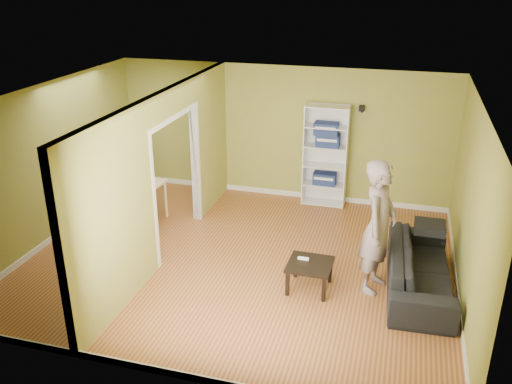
{
  "coord_description": "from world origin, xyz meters",
  "views": [
    {
      "loc": [
        2.27,
        -7.14,
        4.27
      ],
      "look_at": [
        0.2,
        0.2,
        1.1
      ],
      "focal_mm": 38.0,
      "sensor_mm": 36.0,
      "label": 1
    }
  ],
  "objects_px": {
    "person": "(380,216)",
    "coffee_table": "(310,267)",
    "sofa": "(421,262)",
    "chair_far": "(142,186)",
    "bookshelf": "(326,155)",
    "chair_left": "(96,190)",
    "chair_near": "(112,208)",
    "dining_table": "(129,186)"
  },
  "relations": [
    {
      "from": "coffee_table",
      "to": "dining_table",
      "type": "bearing_deg",
      "value": 158.44
    },
    {
      "from": "person",
      "to": "coffee_table",
      "type": "distance_m",
      "value": 1.22
    },
    {
      "from": "bookshelf",
      "to": "dining_table",
      "type": "height_order",
      "value": "bookshelf"
    },
    {
      "from": "chair_far",
      "to": "person",
      "type": "bearing_deg",
      "value": 178.89
    },
    {
      "from": "bookshelf",
      "to": "chair_near",
      "type": "height_order",
      "value": "bookshelf"
    },
    {
      "from": "coffee_table",
      "to": "person",
      "type": "bearing_deg",
      "value": 17.94
    },
    {
      "from": "bookshelf",
      "to": "dining_table",
      "type": "xyz_separation_m",
      "value": [
        -3.26,
        -1.72,
        -0.32
      ]
    },
    {
      "from": "chair_left",
      "to": "chair_near",
      "type": "height_order",
      "value": "chair_near"
    },
    {
      "from": "person",
      "to": "dining_table",
      "type": "xyz_separation_m",
      "value": [
        -4.43,
        1.12,
        -0.48
      ]
    },
    {
      "from": "bookshelf",
      "to": "chair_far",
      "type": "relative_size",
      "value": 2.17
    },
    {
      "from": "dining_table",
      "to": "chair_near",
      "type": "xyz_separation_m",
      "value": [
        -0.01,
        -0.63,
        -0.16
      ]
    },
    {
      "from": "sofa",
      "to": "chair_left",
      "type": "distance_m",
      "value": 5.87
    },
    {
      "from": "person",
      "to": "chair_far",
      "type": "bearing_deg",
      "value": 82.69
    },
    {
      "from": "sofa",
      "to": "chair_far",
      "type": "xyz_separation_m",
      "value": [
        -5.08,
        1.51,
        0.03
      ]
    },
    {
      "from": "coffee_table",
      "to": "dining_table",
      "type": "height_order",
      "value": "dining_table"
    },
    {
      "from": "sofa",
      "to": "person",
      "type": "bearing_deg",
      "value": 100.62
    },
    {
      "from": "coffee_table",
      "to": "chair_left",
      "type": "distance_m",
      "value": 4.51
    },
    {
      "from": "bookshelf",
      "to": "coffee_table",
      "type": "height_order",
      "value": "bookshelf"
    },
    {
      "from": "bookshelf",
      "to": "dining_table",
      "type": "distance_m",
      "value": 3.7
    },
    {
      "from": "bookshelf",
      "to": "chair_near",
      "type": "distance_m",
      "value": 4.05
    },
    {
      "from": "person",
      "to": "chair_left",
      "type": "distance_m",
      "value": 5.32
    },
    {
      "from": "chair_near",
      "to": "bookshelf",
      "type": "bearing_deg",
      "value": 22.56
    },
    {
      "from": "coffee_table",
      "to": "chair_left",
      "type": "height_order",
      "value": "chair_left"
    },
    {
      "from": "sofa",
      "to": "dining_table",
      "type": "bearing_deg",
      "value": 76.38
    },
    {
      "from": "coffee_table",
      "to": "chair_far",
      "type": "xyz_separation_m",
      "value": [
        -3.58,
        1.95,
        0.1
      ]
    },
    {
      "from": "person",
      "to": "bookshelf",
      "type": "height_order",
      "value": "person"
    },
    {
      "from": "chair_left",
      "to": "chair_near",
      "type": "xyz_separation_m",
      "value": [
        0.71,
        -0.68,
        0.01
      ]
    },
    {
      "from": "person",
      "to": "chair_far",
      "type": "distance_m",
      "value": 4.81
    },
    {
      "from": "dining_table",
      "to": "sofa",
      "type": "bearing_deg",
      "value": -10.85
    },
    {
      "from": "sofa",
      "to": "chair_left",
      "type": "relative_size",
      "value": 2.28
    },
    {
      "from": "person",
      "to": "bookshelf",
      "type": "xyz_separation_m",
      "value": [
        -1.18,
        2.84,
        -0.16
      ]
    },
    {
      "from": "person",
      "to": "coffee_table",
      "type": "xyz_separation_m",
      "value": [
        -0.88,
        -0.29,
        -0.79
      ]
    },
    {
      "from": "bookshelf",
      "to": "coffee_table",
      "type": "bearing_deg",
      "value": -84.67
    },
    {
      "from": "person",
      "to": "chair_left",
      "type": "height_order",
      "value": "person"
    },
    {
      "from": "chair_far",
      "to": "sofa",
      "type": "bearing_deg",
      "value": -177.26
    },
    {
      "from": "bookshelf",
      "to": "chair_left",
      "type": "bearing_deg",
      "value": -157.18
    },
    {
      "from": "chair_left",
      "to": "chair_near",
      "type": "distance_m",
      "value": 0.98
    },
    {
      "from": "dining_table",
      "to": "chair_far",
      "type": "height_order",
      "value": "chair_far"
    },
    {
      "from": "chair_left",
      "to": "chair_far",
      "type": "distance_m",
      "value": 0.85
    },
    {
      "from": "bookshelf",
      "to": "chair_left",
      "type": "height_order",
      "value": "bookshelf"
    },
    {
      "from": "coffee_table",
      "to": "dining_table",
      "type": "relative_size",
      "value": 0.53
    },
    {
      "from": "person",
      "to": "coffee_table",
      "type": "bearing_deg",
      "value": 121.04
    }
  ]
}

